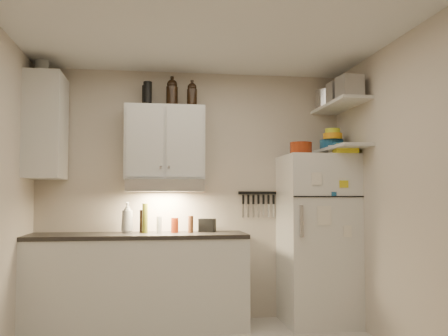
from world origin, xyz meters
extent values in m
cube|color=silver|center=(0.00, 0.00, 2.61)|extent=(3.20, 3.00, 0.02)
cube|color=beige|center=(0.00, 1.51, 1.30)|extent=(3.20, 0.02, 2.60)
cube|color=beige|center=(1.61, 0.00, 1.30)|extent=(0.02, 3.00, 2.60)
cube|color=silver|center=(-0.55, 1.20, 0.44)|extent=(2.10, 0.60, 0.88)
cube|color=black|center=(-0.55, 1.20, 0.90)|extent=(2.10, 0.62, 0.04)
cube|color=silver|center=(-0.30, 1.33, 1.83)|extent=(0.80, 0.33, 0.75)
cube|color=silver|center=(-1.44, 1.20, 1.95)|extent=(0.33, 0.55, 1.00)
cube|color=silver|center=(-0.30, 1.27, 1.39)|extent=(0.76, 0.46, 0.12)
cube|color=silver|center=(1.25, 1.16, 0.85)|extent=(0.70, 0.68, 1.70)
cube|color=silver|center=(1.45, 1.02, 2.20)|extent=(0.30, 0.95, 0.03)
cube|color=silver|center=(1.45, 1.02, 1.76)|extent=(0.30, 0.95, 0.03)
cube|color=black|center=(0.70, 1.49, 1.32)|extent=(0.42, 0.02, 0.03)
cylinder|color=maroon|center=(1.07, 1.12, 1.76)|extent=(0.29, 0.29, 0.13)
cube|color=yellow|center=(1.46, 0.91, 1.74)|extent=(0.26, 0.30, 0.09)
cylinder|color=silver|center=(1.38, 1.08, 1.75)|extent=(0.08, 0.08, 0.10)
cylinder|color=silver|center=(1.43, 1.29, 2.31)|extent=(0.30, 0.30, 0.19)
cube|color=#AAAAAD|center=(1.43, 0.98, 2.32)|extent=(0.21, 0.19, 0.20)
cube|color=#AAAAAD|center=(1.42, 0.70, 2.32)|extent=(0.23, 0.23, 0.20)
cylinder|color=#175180|center=(1.44, 1.23, 1.82)|extent=(0.24, 0.24, 0.10)
cylinder|color=orange|center=(1.42, 1.16, 1.90)|extent=(0.20, 0.20, 0.06)
cylinder|color=yellow|center=(1.42, 1.16, 1.96)|extent=(0.15, 0.15, 0.05)
cylinder|color=#175180|center=(1.50, 1.09, 1.80)|extent=(0.26, 0.26, 0.05)
cylinder|color=black|center=(-0.47, 1.34, 2.33)|extent=(0.11, 0.11, 0.25)
cylinder|color=black|center=(-0.49, 1.37, 2.31)|extent=(0.08, 0.08, 0.22)
cylinder|color=silver|center=(-1.49, 1.23, 2.54)|extent=(0.18, 0.18, 0.18)
imported|color=silver|center=(-0.66, 1.31, 1.09)|extent=(0.17, 0.17, 0.34)
cylinder|color=brown|center=(-0.04, 1.25, 1.00)|extent=(0.06, 0.06, 0.17)
cylinder|color=#626519|center=(-0.49, 1.25, 1.07)|extent=(0.07, 0.07, 0.29)
cylinder|color=black|center=(-0.52, 1.32, 1.03)|extent=(0.06, 0.06, 0.23)
cylinder|color=silver|center=(-0.35, 1.26, 1.00)|extent=(0.06, 0.06, 0.16)
cylinder|color=maroon|center=(-0.20, 1.26, 0.99)|extent=(0.09, 0.09, 0.15)
cube|color=black|center=(0.14, 1.34, 0.99)|extent=(0.19, 0.17, 0.14)
camera|label=1|loc=(-0.42, -3.75, 1.28)|focal=40.00mm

